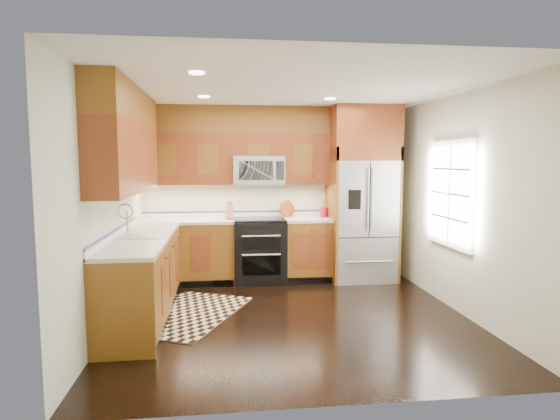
{
  "coord_description": "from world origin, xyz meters",
  "views": [
    {
      "loc": [
        -0.77,
        -5.19,
        1.8
      ],
      "look_at": [
        -0.07,
        0.6,
        1.18
      ],
      "focal_mm": 30.0,
      "sensor_mm": 36.0,
      "label": 1
    }
  ],
  "objects": [
    {
      "name": "wall_left",
      "position": [
        -2.0,
        0.0,
        1.3
      ],
      "size": [
        0.02,
        4.0,
        2.6
      ],
      "primitive_type": "cube",
      "color": "silver",
      "rests_on": "ground"
    },
    {
      "name": "window",
      "position": [
        1.98,
        0.2,
        1.4
      ],
      "size": [
        0.04,
        1.1,
        1.3
      ],
      "color": "white",
      "rests_on": "ground"
    },
    {
      "name": "base_cabinets",
      "position": [
        -1.23,
        0.9,
        0.45
      ],
      "size": [
        2.85,
        3.0,
        0.9
      ],
      "color": "brown",
      "rests_on": "ground"
    },
    {
      "name": "ground",
      "position": [
        0.0,
        0.0,
        0.0
      ],
      "size": [
        4.0,
        4.0,
        0.0
      ],
      "primitive_type": "plane",
      "color": "black",
      "rests_on": "ground"
    },
    {
      "name": "countertop",
      "position": [
        -1.09,
        1.01,
        0.92
      ],
      "size": [
        2.86,
        3.01,
        0.04
      ],
      "color": "beige",
      "rests_on": "base_cabinets"
    },
    {
      "name": "cutting_board",
      "position": [
        0.19,
        1.86,
        0.95
      ],
      "size": [
        0.34,
        0.34,
        0.02
      ],
      "primitive_type": "cylinder",
      "rotation": [
        0.0,
        0.0,
        0.43
      ],
      "color": "maroon",
      "rests_on": "countertop"
    },
    {
      "name": "sink_faucet",
      "position": [
        -1.73,
        0.23,
        0.99
      ],
      "size": [
        0.54,
        0.44,
        0.37
      ],
      "color": "#B2B2B7",
      "rests_on": "countertop"
    },
    {
      "name": "refrigerator",
      "position": [
        1.3,
        1.63,
        1.3
      ],
      "size": [
        0.98,
        0.75,
        2.6
      ],
      "color": "#B2B2B7",
      "rests_on": "ground"
    },
    {
      "name": "rug",
      "position": [
        -1.2,
        0.24,
        0.01
      ],
      "size": [
        1.57,
        1.9,
        0.01
      ],
      "primitive_type": "cube",
      "rotation": [
        0.0,
        0.0,
        -0.42
      ],
      "color": "black",
      "rests_on": "ground"
    },
    {
      "name": "microwave",
      "position": [
        -0.25,
        1.8,
        1.66
      ],
      "size": [
        0.76,
        0.4,
        0.42
      ],
      "color": "#B2B2B7",
      "rests_on": "ground"
    },
    {
      "name": "utensil_crock",
      "position": [
        0.75,
        1.79,
        1.05
      ],
      "size": [
        0.14,
        0.14,
        0.32
      ],
      "color": "maroon",
      "rests_on": "countertop"
    },
    {
      "name": "wall_back",
      "position": [
        0.0,
        2.0,
        1.3
      ],
      "size": [
        4.0,
        0.02,
        2.6
      ],
      "primitive_type": "cube",
      "color": "silver",
      "rests_on": "ground"
    },
    {
      "name": "wall_right",
      "position": [
        2.0,
        0.0,
        1.3
      ],
      "size": [
        0.02,
        4.0,
        2.6
      ],
      "primitive_type": "cube",
      "color": "silver",
      "rests_on": "ground"
    },
    {
      "name": "upper_cabinets",
      "position": [
        -1.15,
        1.09,
        2.02
      ],
      "size": [
        2.85,
        3.0,
        1.15
      ],
      "color": "maroon",
      "rests_on": "ground"
    },
    {
      "name": "range",
      "position": [
        -0.25,
        1.67,
        0.47
      ],
      "size": [
        0.76,
        0.67,
        0.95
      ],
      "color": "black",
      "rests_on": "ground"
    },
    {
      "name": "knife_block",
      "position": [
        -0.69,
        1.71,
        1.05
      ],
      "size": [
        0.12,
        0.15,
        0.27
      ],
      "color": "#A56E50",
      "rests_on": "countertop"
    }
  ]
}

